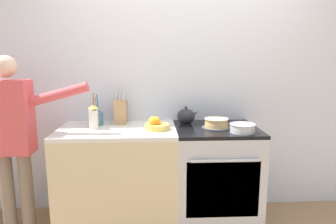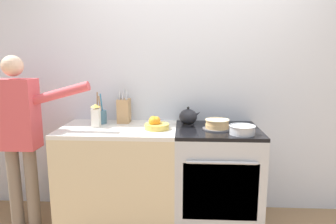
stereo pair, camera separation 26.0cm
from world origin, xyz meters
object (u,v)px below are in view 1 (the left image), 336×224
Objects in this scene: stove_range at (215,175)px; person_baker at (13,132)px; tea_kettle at (186,116)px; fruit_bowl at (156,124)px; utensil_crock at (97,118)px; mixing_bowl at (242,128)px; milk_carton at (94,118)px; knife_block at (121,111)px; layer_cake at (216,123)px.

person_baker is at bearing -175.92° from stove_range.
fruit_bowl is (-0.29, -0.20, -0.03)m from tea_kettle.
utensil_crock is at bearing 171.87° from stove_range.
mixing_bowl is 1.28m from milk_carton.
milk_carton is at bearing 170.93° from mixing_bowl.
stove_range is 1.22m from milk_carton.
knife_block is 0.93m from person_baker.
person_baker is (-0.86, -0.34, -0.11)m from knife_block.
person_baker reaches higher than stove_range.
layer_cake is 0.31m from tea_kettle.
tea_kettle reaches higher than stove_range.
stove_range is at bearing 71.61° from layer_cake.
utensil_crock is 0.19× the size of person_baker.
tea_kettle is (-0.26, 0.16, 0.53)m from stove_range.
milk_carton is at bearing -169.78° from tea_kettle.
layer_cake is 0.79× the size of knife_block.
milk_carton is (-0.21, -0.20, -0.02)m from knife_block.
person_baker is at bearing -168.35° from milk_carton.
knife_block is 0.30m from milk_carton.
stove_range is 1.22m from utensil_crock.
person_baker is at bearing 177.92° from mixing_bowl.
knife_block reaches higher than layer_cake.
fruit_bowl reaches higher than mixing_bowl.
tea_kettle is (-0.25, 0.18, 0.03)m from layer_cake.
layer_cake is 0.90m from knife_block.
mixing_bowl is at bearing -43.10° from layer_cake.
utensil_crock reaches higher than tea_kettle.
utensil_crock is 1.39× the size of fruit_bowl.
fruit_bowl is (-0.54, -0.04, 0.50)m from stove_range.
stove_range is 3.57× the size of layer_cake.
utensil_crock is 0.70m from person_baker.
milk_carton is (-1.27, 0.20, 0.06)m from mixing_bowl.
stove_range is 2.83× the size of knife_block.
person_baker is at bearing -176.60° from layer_cake.
person_baker is at bearing -176.02° from fruit_bowl.
milk_carton is at bearing 174.76° from fruit_bowl.
knife_block is 0.21× the size of person_baker.
milk_carton reaches higher than stove_range.
person_baker is (-1.48, -0.28, -0.06)m from tea_kettle.
utensil_crock is (-0.22, -0.06, -0.05)m from knife_block.
knife_block is (-0.87, 0.21, 0.57)m from stove_range.
milk_carton is (-0.83, -0.15, 0.03)m from tea_kettle.
utensil_crock reaches higher than milk_carton.
layer_cake is at bearing 136.90° from mixing_bowl.
milk_carton reaches higher than fruit_bowl.
stove_range is 1.07m from knife_block.
layer_cake reaches higher than mixing_bowl.
stove_range is at bearing 4.31° from fruit_bowl.
utensil_crock is at bearing 91.18° from milk_carton.
person_baker is (-1.91, 0.07, -0.03)m from mixing_bowl.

